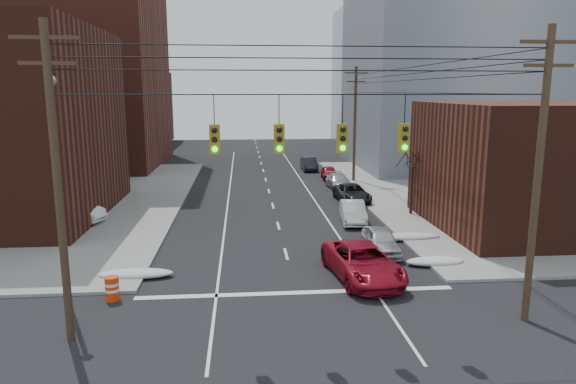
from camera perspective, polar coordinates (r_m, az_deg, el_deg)
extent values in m
plane|color=black|center=(17.18, 3.38, -19.34)|extent=(160.00, 160.00, 0.00)
cube|color=maroon|center=(66.60, -25.09, 15.55)|extent=(24.00, 20.00, 30.00)
cube|color=#471E15|center=(91.80, -20.32, 8.77)|extent=(22.00, 18.00, 12.00)
cube|color=gray|center=(63.57, 17.91, 14.04)|extent=(22.00, 20.00, 25.00)
cube|color=gray|center=(88.65, 12.44, 12.37)|extent=(20.00, 18.00, 22.00)
cube|color=#471E15|center=(37.03, 28.17, 2.51)|extent=(16.00, 12.00, 8.00)
cylinder|color=#473323|center=(18.98, -24.19, 0.42)|extent=(0.28, 0.28, 11.00)
cube|color=#473323|center=(18.78, -25.42, 15.27)|extent=(2.20, 0.12, 0.12)
cube|color=#473323|center=(18.73, -25.21, 12.84)|extent=(1.80, 0.12, 0.12)
cylinder|color=#473323|center=(20.91, 25.98, 1.18)|extent=(0.28, 0.28, 11.00)
cube|color=#473323|center=(20.73, 27.16, 14.63)|extent=(2.20, 0.12, 0.12)
cube|color=#473323|center=(20.68, 26.96, 12.43)|extent=(1.80, 0.12, 0.12)
cylinder|color=#473323|center=(49.92, 7.44, 7.36)|extent=(0.28, 0.28, 11.00)
cube|color=#473323|center=(49.84, 7.58, 12.99)|extent=(2.20, 0.12, 0.12)
cube|color=#473323|center=(49.82, 7.56, 12.07)|extent=(1.80, 0.12, 0.12)
cylinder|color=black|center=(17.78, 2.26, 10.78)|extent=(17.00, 0.04, 0.04)
cylinder|color=black|center=(17.67, -8.23, 9.05)|extent=(0.03, 0.03, 1.00)
cube|color=olive|center=(17.73, -8.14, 5.82)|extent=(0.35, 0.30, 1.00)
sphere|color=black|center=(17.54, -8.19, 6.81)|extent=(0.20, 0.20, 0.20)
sphere|color=black|center=(17.57, -8.17, 5.77)|extent=(0.20, 0.20, 0.20)
sphere|color=#0CE526|center=(17.60, -8.14, 4.73)|extent=(0.20, 0.20, 0.20)
cylinder|color=black|center=(17.69, -1.00, 9.16)|extent=(0.03, 0.03, 1.00)
cube|color=olive|center=(17.75, -0.99, 5.94)|extent=(0.35, 0.30, 1.00)
sphere|color=black|center=(17.56, -0.96, 6.93)|extent=(0.20, 0.20, 0.20)
sphere|color=black|center=(17.59, -0.95, 5.89)|extent=(0.20, 0.20, 0.20)
sphere|color=#0CE526|center=(17.62, -0.95, 4.85)|extent=(0.20, 0.20, 0.20)
cylinder|color=black|center=(17.98, 6.10, 9.14)|extent=(0.03, 0.03, 1.00)
cube|color=olive|center=(18.04, 6.03, 5.96)|extent=(0.35, 0.30, 1.00)
sphere|color=black|center=(17.85, 6.16, 6.94)|extent=(0.20, 0.20, 0.20)
sphere|color=black|center=(17.88, 6.13, 5.91)|extent=(0.20, 0.20, 0.20)
sphere|color=#0CE526|center=(17.91, 6.11, 4.89)|extent=(0.20, 0.20, 0.20)
cylinder|color=black|center=(18.53, 12.87, 8.98)|extent=(0.03, 0.03, 1.00)
cube|color=olive|center=(18.59, 12.73, 5.90)|extent=(0.35, 0.30, 1.00)
sphere|color=black|center=(18.41, 12.94, 6.84)|extent=(0.20, 0.20, 0.20)
sphere|color=black|center=(18.43, 12.89, 5.85)|extent=(0.20, 0.20, 0.20)
sphere|color=#0CE526|center=(18.46, 12.85, 4.86)|extent=(0.20, 0.20, 0.20)
cylinder|color=gray|center=(22.27, -23.95, -0.73)|extent=(0.18, 0.18, 9.00)
sphere|color=gray|center=(21.87, -24.91, 11.15)|extent=(0.44, 0.44, 0.44)
cylinder|color=black|center=(37.27, 13.57, 0.06)|extent=(0.20, 0.20, 3.50)
cylinder|color=black|center=(37.14, 14.24, 3.63)|extent=(0.27, 0.82, 1.19)
cylinder|color=black|center=(37.50, 13.79, 3.85)|extent=(1.17, 0.54, 1.38)
cylinder|color=black|center=(37.45, 12.76, 3.94)|extent=(1.44, 1.00, 1.48)
cylinder|color=black|center=(36.83, 13.12, 3.62)|extent=(0.17, 0.84, 1.19)
cylinder|color=black|center=(36.36, 13.28, 3.65)|extent=(0.82, 0.99, 1.40)
cylinder|color=black|center=(36.11, 14.27, 3.61)|extent=(1.74, 0.21, 1.43)
cylinder|color=black|center=(36.80, 14.34, 3.56)|extent=(0.48, 0.73, 1.20)
ellipsoid|color=silver|center=(25.64, -16.54, -8.70)|extent=(3.50, 1.08, 0.42)
ellipsoid|color=silver|center=(27.35, 16.02, -7.41)|extent=(3.00, 1.08, 0.42)
ellipsoid|color=silver|center=(31.40, 13.09, -4.86)|extent=(4.00, 1.08, 0.42)
imported|color=maroon|center=(24.61, 8.28, -7.71)|extent=(3.39, 6.11, 1.62)
imported|color=silver|center=(28.53, 10.29, -5.36)|extent=(1.79, 4.13, 1.39)
imported|color=silver|center=(34.79, 7.24, -2.22)|extent=(1.99, 4.51, 1.44)
imported|color=black|center=(41.23, 7.14, -0.14)|extent=(2.40, 5.10, 1.41)
imported|color=#A5A5AA|center=(46.81, 5.66, 1.18)|extent=(2.09, 4.63, 1.31)
imported|color=maroon|center=(51.84, 4.60, 2.16)|extent=(1.77, 3.87, 1.29)
imported|color=black|center=(57.47, 2.34, 3.14)|extent=(1.56, 4.39, 1.44)
imported|color=white|center=(36.89, -23.19, -1.94)|extent=(5.04, 3.01, 1.57)
imported|color=#9F9EA3|center=(44.01, -23.00, -0.07)|extent=(5.35, 3.72, 1.36)
imported|color=black|center=(38.65, -28.61, -2.10)|extent=(4.60, 3.31, 1.24)
imported|color=#B8B8BD|center=(42.04, -24.26, -0.74)|extent=(3.93, 2.48, 1.25)
cylinder|color=red|center=(23.25, -18.95, -10.12)|extent=(0.72, 0.72, 1.03)
cylinder|color=white|center=(23.18, -18.99, -9.64)|extent=(0.73, 0.73, 0.12)
cylinder|color=white|center=(23.27, -18.94, -10.24)|extent=(0.73, 0.73, 0.12)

